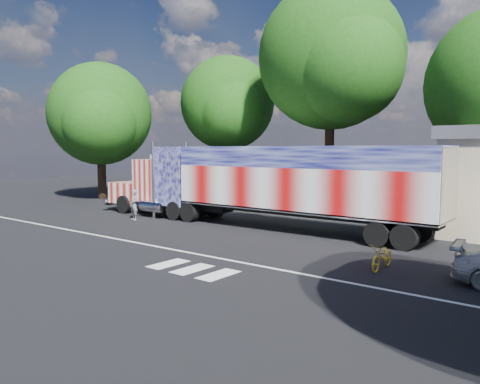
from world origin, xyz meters
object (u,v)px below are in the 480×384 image
Objects in this scene: woman at (134,205)px; bicycle at (382,257)px; tree_w_a at (101,114)px; tree_n_mid at (333,57)px; coach_bus at (223,180)px; tree_nw_a at (228,104)px; semi_truck at (257,182)px.

bicycle is at bearing 4.54° from woman.
tree_n_mid reaches higher than tree_w_a.
tree_w_a reaches higher than coach_bus.
woman is at bearing 171.39° from bicycle.
tree_n_mid reaches higher than bicycle.
tree_n_mid is (17.03, 8.16, 3.88)m from tree_w_a.
bicycle is 29.42m from tree_w_a.
woman is 0.11× the size of tree_n_mid.
coach_bus is 12.69m from tree_w_a.
tree_nw_a is 0.77× the size of tree_n_mid.
tree_w_a is at bearing -168.67° from coach_bus.
woman is at bearing -159.78° from semi_truck.
tree_nw_a is at bearing 122.01° from woman.
coach_bus is at bearing 145.69° from bicycle.
tree_n_mid reaches higher than tree_nw_a.
tree_nw_a reaches higher than bicycle.
tree_nw_a is (-5.41, 7.17, 6.33)m from coach_bus.
bicycle is at bearing -33.36° from coach_bus.
bicycle is 0.15× the size of tree_w_a.
semi_truck is at bearing -82.09° from tree_n_mid.
tree_nw_a is (5.98, 9.46, 1.24)m from tree_w_a.
bicycle is 28.93m from tree_nw_a.
tree_w_a is (-11.40, -2.28, 5.09)m from coach_bus.
coach_bus is at bearing 103.64° from woman.
tree_n_mid is at bearing -6.71° from tree_nw_a.
coach_bus is at bearing 141.17° from semi_truck.
coach_bus is 7.43× the size of bicycle.
tree_n_mid is (-1.63, 11.72, 8.53)m from semi_truck.
tree_nw_a reaches higher than coach_bus.
coach_bus is at bearing 11.33° from tree_w_a.
tree_nw_a is at bearing 57.67° from tree_w_a.
bicycle is 0.11× the size of tree_n_mid.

